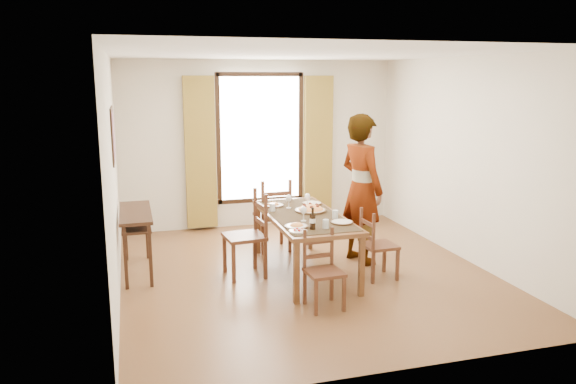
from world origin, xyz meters
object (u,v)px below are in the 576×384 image
object	(u,v)px
console_table	(136,220)
pasta_platter	(311,208)
dining_table	(304,219)
man	(361,189)

from	to	relation	value
console_table	pasta_platter	size ratio (longest dim) A/B	3.00
dining_table	pasta_platter	bearing A→B (deg)	45.13
dining_table	man	size ratio (longest dim) A/B	1.00
console_table	dining_table	world-z (taller)	console_table
console_table	man	size ratio (longest dim) A/B	0.61
console_table	pasta_platter	bearing A→B (deg)	-11.56
console_table	man	xyz separation A→B (m)	(2.88, -0.34, 0.30)
dining_table	pasta_platter	distance (m)	0.21
man	pasta_platter	world-z (taller)	man
pasta_platter	console_table	bearing A→B (deg)	168.44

